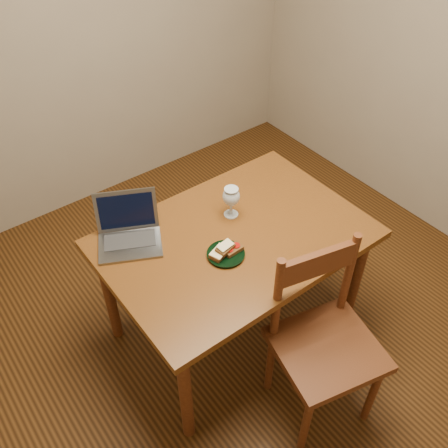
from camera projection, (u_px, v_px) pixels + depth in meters
floor at (241, 313)px, 3.05m from camera, size 3.20×3.20×0.02m
back_wall at (85, 19)px, 3.12m from camera, size 3.20×0.02×2.60m
table at (235, 248)px, 2.53m from camera, size 1.30×0.90×0.74m
chair at (326, 337)px, 2.28m from camera, size 0.55×0.53×0.49m
plate at (226, 254)px, 2.37m from camera, size 0.18×0.18×0.02m
sandwich_cheese at (220, 253)px, 2.34m from camera, size 0.11×0.08×0.03m
sandwich_tomato at (233, 249)px, 2.36m from camera, size 0.10×0.06×0.03m
sandwich_top at (225, 247)px, 2.34m from camera, size 0.10×0.07×0.03m
milk_glass at (231, 202)px, 2.53m from camera, size 0.09×0.09×0.17m
laptop at (128, 229)px, 2.43m from camera, size 0.39×0.38×0.22m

